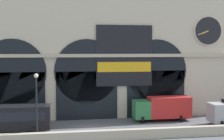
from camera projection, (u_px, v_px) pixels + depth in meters
ground_plane at (91, 129)px, 36.79m from camera, size 200.00×200.00×0.00m
quay_parapet_wall at (95, 136)px, 31.82m from camera, size 90.00×0.70×1.05m
station_building at (86, 44)px, 43.37m from camera, size 39.88×5.10×20.86m
box_truck_mideast at (162, 108)px, 40.95m from camera, size 7.50×2.91×3.12m
street_lamp_quayside at (37, 98)px, 31.44m from camera, size 0.44×0.44×6.90m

